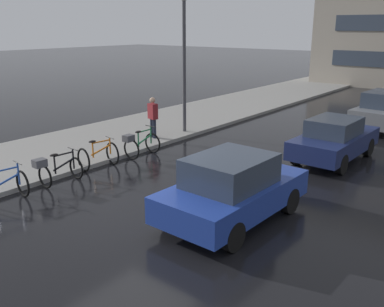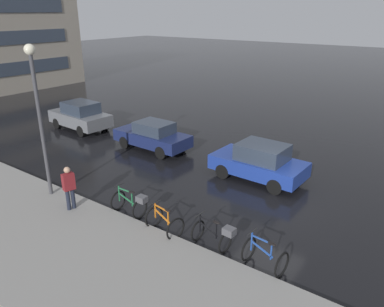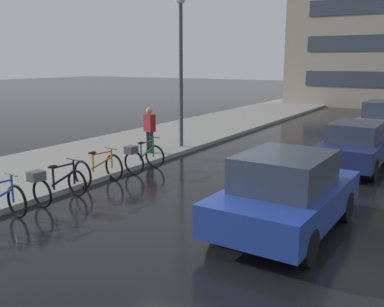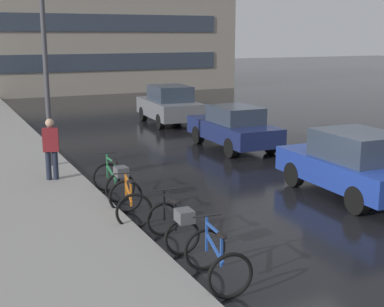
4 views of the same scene
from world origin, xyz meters
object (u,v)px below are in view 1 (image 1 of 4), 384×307
car_navy (334,139)px  pedestrian (153,117)px  bicycle_nearest (3,188)px  bicycle_farthest (139,143)px  streetlamp (184,45)px  bicycle_third (98,155)px  bicycle_second (56,169)px  car_blue (232,189)px

car_navy → pedestrian: pedestrian is taller
bicycle_nearest → bicycle_farthest: 5.05m
car_navy → pedestrian: bearing=-163.5°
pedestrian → streetlamp: (0.28, 1.62, 2.67)m
bicycle_farthest → car_navy: car_navy is taller
bicycle_third → pedestrian: pedestrian is taller
bicycle_second → bicycle_third: bicycle_second is taller
bicycle_nearest → pedestrian: 7.06m
bicycle_second → bicycle_farthest: size_ratio=1.00×
bicycle_farthest → car_navy: size_ratio=0.34×
bicycle_third → bicycle_farthest: 1.67m
bicycle_nearest → pedestrian: (-1.19, 6.94, 0.59)m
car_navy → bicycle_second: bearing=-126.6°
car_blue → pedestrian: bearing=147.2°
bicycle_farthest → streetlamp: 4.81m
bicycle_nearest → streetlamp: streetlamp is taller
bicycle_second → car_navy: bearing=53.4°
bicycle_nearest → car_blue: bearing=28.0°
bicycle_second → car_navy: car_navy is taller
bicycle_second → car_blue: 5.40m
bicycle_second → bicycle_third: bearing=98.6°
car_blue → bicycle_third: bearing=173.8°
bicycle_second → car_navy: 9.05m
streetlamp → bicycle_second: bearing=-82.6°
bicycle_nearest → bicycle_third: bearing=94.7°
bicycle_second → bicycle_farthest: bicycle_farthest is taller
bicycle_third → car_navy: car_navy is taller
bicycle_nearest → car_navy: size_ratio=0.29×
pedestrian → bicycle_second: bearing=-77.4°
bicycle_nearest → streetlamp: (-0.91, 8.56, 3.26)m
bicycle_farthest → pedestrian: pedestrian is taller
bicycle_second → car_navy: size_ratio=0.34×
car_blue → car_navy: 6.09m
bicycle_third → pedestrian: 3.71m
bicycle_second → pedestrian: size_ratio=0.78×
car_blue → streetlamp: size_ratio=0.69×
bicycle_nearest → car_blue: car_blue is taller
bicycle_second → bicycle_farthest: 3.43m
bicycle_nearest → bicycle_second: (-0.01, 1.62, 0.08)m
bicycle_third → bicycle_farthest: (0.20, 1.66, 0.08)m
bicycle_nearest → streetlamp: bearing=96.1°
bicycle_farthest → bicycle_second: bearing=-88.8°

